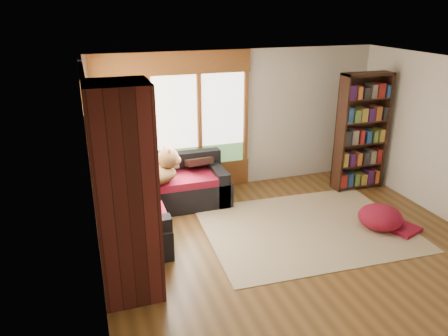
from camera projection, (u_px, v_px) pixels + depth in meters
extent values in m
plane|color=#583918|center=(294.00, 245.00, 6.47)|extent=(5.50, 5.50, 0.00)
plane|color=white|center=(305.00, 67.00, 5.55)|extent=(5.50, 5.50, 0.00)
cube|color=silver|center=(238.00, 120.00, 8.23)|extent=(5.50, 0.04, 2.60)
cube|color=silver|center=(433.00, 257.00, 3.79)|extent=(5.50, 0.04, 2.60)
cube|color=silver|center=(92.00, 188.00, 5.21)|extent=(0.04, 5.00, 2.60)
cube|color=brown|center=(175.00, 123.00, 7.84)|extent=(2.82, 0.10, 1.90)
cube|color=white|center=(175.00, 123.00, 7.84)|extent=(2.54, 0.09, 1.62)
cube|color=brown|center=(90.00, 153.00, 6.26)|extent=(0.10, 2.62, 1.90)
cube|color=white|center=(90.00, 153.00, 6.26)|extent=(0.09, 2.36, 1.62)
cube|color=#788957|center=(88.00, 113.00, 6.87)|extent=(0.03, 0.72, 0.90)
cube|color=#471914|center=(125.00, 196.00, 5.00)|extent=(0.70, 0.70, 2.60)
cube|color=black|center=(158.00, 193.00, 7.73)|extent=(2.20, 0.90, 0.42)
cube|color=black|center=(154.00, 165.00, 7.90)|extent=(2.20, 0.20, 0.38)
cube|color=black|center=(212.00, 182.00, 8.00)|extent=(0.20, 0.90, 0.60)
cube|color=maroon|center=(153.00, 182.00, 7.50)|extent=(1.90, 0.66, 0.12)
cube|color=black|center=(125.00, 214.00, 6.97)|extent=(0.90, 2.20, 0.42)
cube|color=black|center=(100.00, 194.00, 6.72)|extent=(0.20, 2.20, 0.38)
cube|color=black|center=(132.00, 239.00, 6.05)|extent=(0.90, 0.20, 0.60)
cube|color=maroon|center=(134.00, 207.00, 6.60)|extent=(0.66, 1.20, 0.12)
cube|color=maroon|center=(127.00, 184.00, 7.44)|extent=(0.66, 0.66, 0.12)
cube|color=beige|center=(306.00, 228.00, 6.95)|extent=(3.26, 2.54, 0.01)
cube|color=#341B11|center=(382.00, 130.00, 8.27)|extent=(0.04, 0.32, 2.21)
cube|color=#341B11|center=(340.00, 135.00, 8.01)|extent=(0.04, 0.32, 2.21)
cube|color=#341B11|center=(357.00, 130.00, 8.27)|extent=(0.95, 0.02, 2.21)
cube|color=#341B11|center=(355.00, 184.00, 8.51)|extent=(0.87, 0.30, 0.03)
cube|color=#341B11|center=(358.00, 164.00, 8.36)|extent=(0.87, 0.30, 0.03)
cube|color=#341B11|center=(360.00, 143.00, 8.21)|extent=(0.87, 0.30, 0.03)
cube|color=#341B11|center=(363.00, 121.00, 8.06)|extent=(0.87, 0.30, 0.03)
cube|color=#341B11|center=(365.00, 98.00, 7.91)|extent=(0.87, 0.30, 0.03)
cube|color=#341B11|center=(368.00, 75.00, 7.76)|extent=(0.87, 0.30, 0.03)
cube|color=#726659|center=(362.00, 133.00, 8.12)|extent=(0.83, 0.24, 2.05)
ellipsoid|color=maroon|center=(380.00, 217.00, 6.91)|extent=(0.91, 0.91, 0.37)
ellipsoid|color=brown|center=(151.00, 174.00, 7.11)|extent=(0.98, 0.75, 0.29)
sphere|color=brown|center=(168.00, 162.00, 7.22)|extent=(0.43, 0.43, 0.35)
cone|color=brown|center=(165.00, 155.00, 7.14)|extent=(0.16, 0.16, 0.15)
ellipsoid|color=#371F14|center=(122.00, 192.00, 6.53)|extent=(0.50, 0.74, 0.24)
sphere|color=#371F14|center=(119.00, 179.00, 6.72)|extent=(0.31, 0.31, 0.29)
cone|color=#371F14|center=(119.00, 173.00, 6.63)|extent=(0.11, 0.11, 0.13)
cube|color=black|center=(193.00, 155.00, 7.93)|extent=(0.45, 0.12, 0.45)
cube|color=black|center=(160.00, 159.00, 7.75)|extent=(0.45, 0.12, 0.45)
cube|color=black|center=(108.00, 174.00, 7.07)|extent=(0.45, 0.12, 0.45)
cube|color=black|center=(114.00, 201.00, 6.09)|extent=(0.45, 0.12, 0.45)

